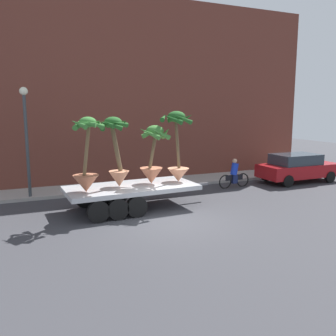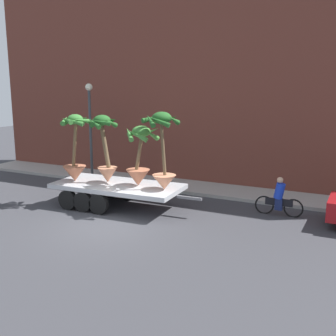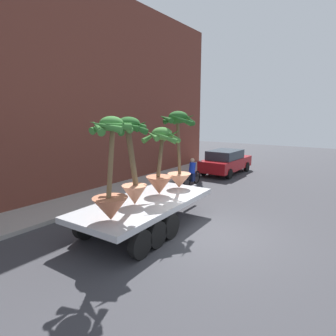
{
  "view_description": "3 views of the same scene",
  "coord_description": "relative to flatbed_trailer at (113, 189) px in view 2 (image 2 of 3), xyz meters",
  "views": [
    {
      "loc": [
        -5.09,
        -11.62,
        4.07
      ],
      "look_at": [
        0.85,
        2.27,
        1.55
      ],
      "focal_mm": 38.37,
      "sensor_mm": 36.0,
      "label": 1
    },
    {
      "loc": [
        8.23,
        -11.76,
        5.03
      ],
      "look_at": [
        1.05,
        2.75,
        1.68
      ],
      "focal_mm": 44.3,
      "sensor_mm": 36.0,
      "label": 2
    },
    {
      "loc": [
        -7.64,
        -3.8,
        3.76
      ],
      "look_at": [
        1.74,
        2.96,
        1.59
      ],
      "focal_mm": 29.53,
      "sensor_mm": 36.0,
      "label": 3
    }
  ],
  "objects": [
    {
      "name": "ground_plane",
      "position": [
        1.12,
        -1.99,
        -0.75
      ],
      "size": [
        60.0,
        60.0,
        0.0
      ],
      "primitive_type": "plane",
      "color": "#38383D"
    },
    {
      "name": "flatbed_trailer",
      "position": [
        0.0,
        0.0,
        0.0
      ],
      "size": [
        6.29,
        2.59,
        0.98
      ],
      "color": "#B7BABF",
      "rests_on": "ground"
    },
    {
      "name": "street_lamp",
      "position": [
        -3.5,
        3.31,
        2.48
      ],
      "size": [
        0.36,
        0.36,
        4.83
      ],
      "color": "#383D42",
      "rests_on": "sidewalk"
    },
    {
      "name": "building_facade",
      "position": [
        1.12,
        5.81,
        4.23
      ],
      "size": [
        24.0,
        1.2,
        9.97
      ],
      "primitive_type": "cube",
      "color": "brown",
      "rests_on": "ground"
    },
    {
      "name": "potted_palm_middle",
      "position": [
        2.3,
        0.06,
        1.68
      ],
      "size": [
        1.43,
        1.49,
        2.98
      ],
      "color": "tan",
      "rests_on": "flatbed_trailer"
    },
    {
      "name": "potted_palm_front",
      "position": [
        -1.58,
        -0.35,
        1.42
      ],
      "size": [
        1.25,
        1.23,
        2.79
      ],
      "color": "#B26647",
      "rests_on": "flatbed_trailer"
    },
    {
      "name": "potted_palm_extra",
      "position": [
        -0.35,
        0.04,
        1.67
      ],
      "size": [
        1.25,
        1.3,
        2.77
      ],
      "color": "tan",
      "rests_on": "flatbed_trailer"
    },
    {
      "name": "potted_palm_rear",
      "position": [
        1.22,
        0.12,
        1.33
      ],
      "size": [
        1.37,
        1.42,
        2.41
      ],
      "color": "#B26647",
      "rests_on": "flatbed_trailer"
    },
    {
      "name": "cyclist",
      "position": [
        6.38,
        1.86,
        -0.09
      ],
      "size": [
        1.84,
        0.35,
        1.54
      ],
      "color": "black",
      "rests_on": "ground"
    },
    {
      "name": "sidewalk",
      "position": [
        1.12,
        4.11,
        -0.68
      ],
      "size": [
        24.0,
        2.2,
        0.15
      ],
      "primitive_type": "cube",
      "color": "#A39E99",
      "rests_on": "ground"
    }
  ]
}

